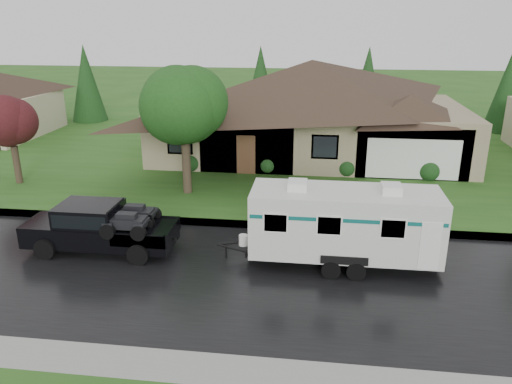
{
  "coord_description": "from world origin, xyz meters",
  "views": [
    {
      "loc": [
        2.53,
        -16.42,
        8.1
      ],
      "look_at": [
        0.19,
        2.0,
        1.59
      ],
      "focal_mm": 35.0,
      "sensor_mm": 36.0,
      "label": 1
    }
  ],
  "objects": [
    {
      "name": "tree_red",
      "position": [
        -12.47,
        6.0,
        3.15
      ],
      "size": [
        2.62,
        2.62,
        4.33
      ],
      "color": "#382B1E",
      "rests_on": "lawn"
    },
    {
      "name": "tree_left_green",
      "position": [
        -3.59,
        5.64,
        4.3
      ],
      "size": [
        3.62,
        3.62,
        5.99
      ],
      "color": "#382B1E",
      "rests_on": "lawn"
    },
    {
      "name": "curb",
      "position": [
        0.0,
        2.25,
        0.07
      ],
      "size": [
        140.0,
        0.5,
        0.15
      ],
      "primitive_type": "cube",
      "color": "gray",
      "rests_on": "ground"
    },
    {
      "name": "pickup_truck",
      "position": [
        -5.27,
        -0.66,
        0.96
      ],
      "size": [
        5.39,
        2.05,
        1.8
      ],
      "color": "black",
      "rests_on": "ground"
    },
    {
      "name": "house_main",
      "position": [
        2.29,
        13.84,
        3.59
      ],
      "size": [
        19.44,
        10.8,
        6.9
      ],
      "color": "gray",
      "rests_on": "lawn"
    },
    {
      "name": "shrub_row",
      "position": [
        2.0,
        9.3,
        0.65
      ],
      "size": [
        13.6,
        1.0,
        1.0
      ],
      "color": "#143814",
      "rests_on": "lawn"
    },
    {
      "name": "travel_trailer",
      "position": [
        3.53,
        -0.66,
        1.58
      ],
      "size": [
        6.64,
        2.33,
        2.98
      ],
      "color": "silver",
      "rests_on": "ground"
    },
    {
      "name": "road",
      "position": [
        0.0,
        -2.0,
        0.01
      ],
      "size": [
        140.0,
        8.0,
        0.01
      ],
      "primitive_type": "cube",
      "color": "black",
      "rests_on": "ground"
    },
    {
      "name": "ground",
      "position": [
        0.0,
        0.0,
        0.0
      ],
      "size": [
        140.0,
        140.0,
        0.0
      ],
      "primitive_type": "plane",
      "color": "#26541A",
      "rests_on": "ground"
    },
    {
      "name": "lawn",
      "position": [
        0.0,
        15.0,
        0.07
      ],
      "size": [
        140.0,
        26.0,
        0.15
      ],
      "primitive_type": "cube",
      "color": "#26541A",
      "rests_on": "ground"
    }
  ]
}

